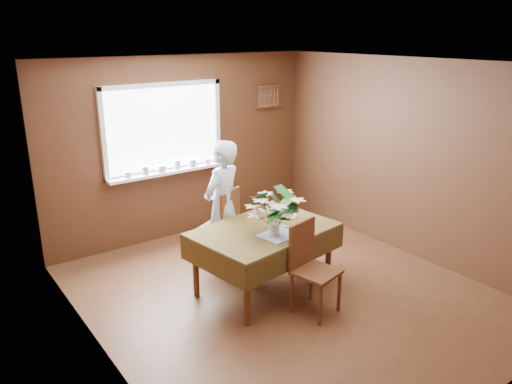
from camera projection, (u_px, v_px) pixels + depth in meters
floor at (285, 293)px, 5.57m from camera, size 4.50×4.50×0.00m
ceiling at (290, 63)px, 4.80m from camera, size 4.50×4.50×0.00m
wall_back at (184, 148)px, 6.92m from camera, size 4.00×0.00×4.00m
wall_front at (493, 265)px, 3.46m from camera, size 4.00×0.00×4.00m
wall_left at (98, 230)px, 4.07m from camera, size 0.00×4.50×4.50m
wall_right at (409, 159)px, 6.31m from camera, size 0.00×4.50×4.50m
window_assembly at (166, 144)px, 6.68m from camera, size 1.72×0.20×1.22m
spoon_rack at (269, 97)px, 7.52m from camera, size 0.44×0.05×0.33m
dining_table at (264, 236)px, 5.49m from camera, size 1.65×1.24×0.74m
chair_far at (223, 225)px, 6.08m from camera, size 0.57×0.57×0.99m
chair_near at (310, 264)px, 5.11m from camera, size 0.49×0.49×0.96m
seated_woman at (223, 207)px, 5.91m from camera, size 0.69×0.58×1.61m
flower_bouquet at (275, 208)px, 5.18m from camera, size 0.55×0.55×0.47m
side_plate at (286, 216)px, 5.81m from camera, size 0.33×0.33×0.01m
table_knife at (289, 228)px, 5.43m from camera, size 0.10×0.22×0.00m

